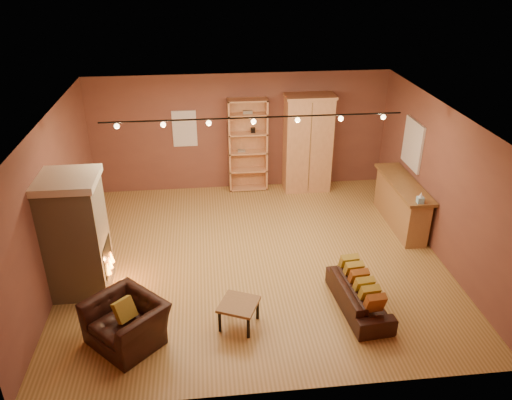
{
  "coord_description": "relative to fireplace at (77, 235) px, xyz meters",
  "views": [
    {
      "loc": [
        -0.86,
        -7.99,
        5.31
      ],
      "look_at": [
        0.04,
        0.2,
        1.14
      ],
      "focal_mm": 35.0,
      "sensor_mm": 36.0,
      "label": 1
    }
  ],
  "objects": [
    {
      "name": "armoire",
      "position": [
        4.62,
        3.55,
        0.12
      ],
      "size": [
        1.15,
        0.66,
        2.34
      ],
      "color": "tan",
      "rests_on": "floor"
    },
    {
      "name": "left_wall",
      "position": [
        -0.46,
        0.6,
        0.34
      ],
      "size": [
        0.02,
        6.5,
        2.8
      ],
      "primitive_type": "cube",
      "color": "brown",
      "rests_on": "floor"
    },
    {
      "name": "right_window",
      "position": [
        6.51,
        2.0,
        0.59
      ],
      "size": [
        0.05,
        0.9,
        1.0
      ],
      "primitive_type": "cube",
      "color": "white",
      "rests_on": "right_wall"
    },
    {
      "name": "loveseat",
      "position": [
        4.58,
        -1.06,
        -0.72
      ],
      "size": [
        0.6,
        1.61,
        0.7
      ],
      "rotation": [
        0.0,
        0.0,
        1.66
      ],
      "color": "black",
      "rests_on": "floor"
    },
    {
      "name": "armchair",
      "position": [
        0.9,
        -1.44,
        -0.59
      ],
      "size": [
        1.24,
        1.25,
        0.93
      ],
      "rotation": [
        0.0,
        0.0,
        -0.8
      ],
      "color": "black",
      "rests_on": "floor"
    },
    {
      "name": "floor",
      "position": [
        3.04,
        0.6,
        -1.06
      ],
      "size": [
        7.0,
        7.0,
        0.0
      ],
      "primitive_type": "plane",
      "color": "olive",
      "rests_on": "ground"
    },
    {
      "name": "bar_counter",
      "position": [
        6.24,
        1.55,
        -0.55
      ],
      "size": [
        0.57,
        2.08,
        0.99
      ],
      "color": "#AD7F4F",
      "rests_on": "floor"
    },
    {
      "name": "fireplace",
      "position": [
        0.0,
        0.0,
        0.0
      ],
      "size": [
        1.01,
        0.98,
        2.12
      ],
      "color": "tan",
      "rests_on": "floor"
    },
    {
      "name": "tissue_box",
      "position": [
        6.19,
        0.63,
        0.02
      ],
      "size": [
        0.12,
        0.12,
        0.22
      ],
      "rotation": [
        0.0,
        0.0,
        -0.06
      ],
      "color": "#96D5F0",
      "rests_on": "bar_counter"
    },
    {
      "name": "right_wall",
      "position": [
        6.54,
        0.6,
        0.34
      ],
      "size": [
        0.02,
        6.5,
        2.8
      ],
      "primitive_type": "cube",
      "color": "brown",
      "rests_on": "floor"
    },
    {
      "name": "ceiling",
      "position": [
        3.04,
        0.6,
        1.74
      ],
      "size": [
        7.0,
        7.0,
        0.0
      ],
      "primitive_type": "plane",
      "rotation": [
        3.14,
        0.0,
        0.0
      ],
      "color": "brown",
      "rests_on": "back_wall"
    },
    {
      "name": "back_window",
      "position": [
        1.74,
        3.83,
        0.49
      ],
      "size": [
        0.56,
        0.04,
        0.86
      ],
      "primitive_type": "cube",
      "color": "white",
      "rests_on": "back_wall"
    },
    {
      "name": "back_wall",
      "position": [
        3.04,
        3.85,
        0.34
      ],
      "size": [
        7.0,
        0.02,
        2.8
      ],
      "primitive_type": "cube",
      "color": "brown",
      "rests_on": "floor"
    },
    {
      "name": "coffee_table",
      "position": [
        2.59,
        -1.26,
        -0.7
      ],
      "size": [
        0.73,
        0.73,
        0.42
      ],
      "rotation": [
        0.0,
        0.0,
        -0.42
      ],
      "color": "brown",
      "rests_on": "floor"
    },
    {
      "name": "track_rail",
      "position": [
        3.04,
        0.8,
        1.62
      ],
      "size": [
        5.2,
        0.09,
        0.13
      ],
      "color": "black",
      "rests_on": "ceiling"
    },
    {
      "name": "bookcase",
      "position": [
        3.2,
        3.73,
        0.08
      ],
      "size": [
        0.92,
        0.36,
        2.25
      ],
      "color": "tan",
      "rests_on": "floor"
    }
  ]
}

